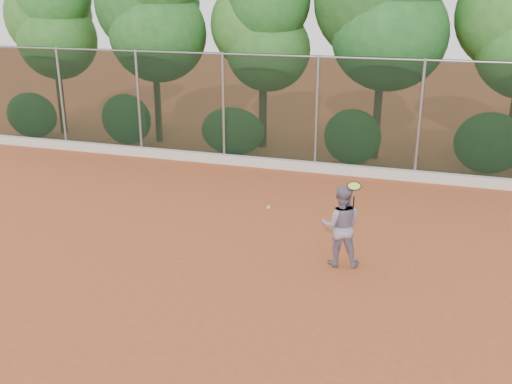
% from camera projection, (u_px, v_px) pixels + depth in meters
% --- Properties ---
extents(ground, '(80.00, 80.00, 0.00)m').
position_uv_depth(ground, '(241.00, 266.00, 11.43)').
color(ground, '#A64C27').
rests_on(ground, ground).
extents(concrete_curb, '(24.00, 0.20, 0.30)m').
position_uv_depth(concrete_curb, '(314.00, 167.00, 17.52)').
color(concrete_curb, beige).
rests_on(concrete_curb, ground).
extents(tennis_player, '(0.91, 0.77, 1.67)m').
position_uv_depth(tennis_player, '(341.00, 226.00, 11.26)').
color(tennis_player, slate).
rests_on(tennis_player, ground).
extents(chainlink_fence, '(24.09, 0.09, 3.50)m').
position_uv_depth(chainlink_fence, '(317.00, 111.00, 17.13)').
color(chainlink_fence, black).
rests_on(chainlink_fence, ground).
extents(foliage_backdrop, '(23.70, 3.63, 7.55)m').
position_uv_depth(foliage_backdrop, '(316.00, 20.00, 18.23)').
color(foliage_backdrop, '#432E19').
rests_on(foliage_backdrop, ground).
extents(tennis_racket, '(0.31, 0.31, 0.54)m').
position_uv_depth(tennis_racket, '(354.00, 188.00, 10.74)').
color(tennis_racket, black).
rests_on(tennis_racket, ground).
extents(tennis_ball_in_flight, '(0.07, 0.07, 0.07)m').
position_uv_depth(tennis_ball_in_flight, '(268.00, 207.00, 11.00)').
color(tennis_ball_in_flight, '#ABD22F').
rests_on(tennis_ball_in_flight, ground).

